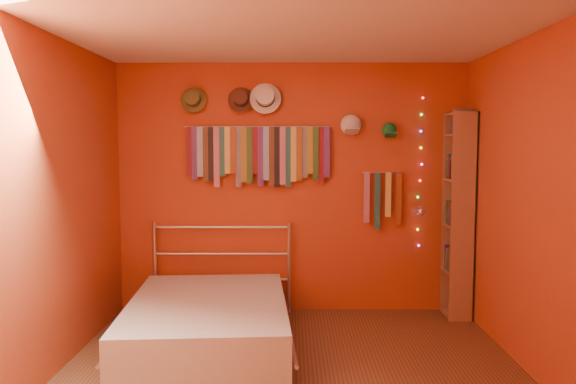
{
  "coord_description": "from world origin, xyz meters",
  "views": [
    {
      "loc": [
        -0.0,
        -3.89,
        1.7
      ],
      "look_at": [
        -0.04,
        0.9,
        1.29
      ],
      "focal_mm": 35.0,
      "sensor_mm": 36.0,
      "label": 1
    }
  ],
  "objects_px": {
    "reading_lamp": "(420,211)",
    "bed": "(208,321)",
    "tie_rack": "(258,153)",
    "bookshelf": "(463,214)"
  },
  "relations": [
    {
      "from": "tie_rack",
      "to": "reading_lamp",
      "type": "xyz_separation_m",
      "value": [
        1.57,
        -0.19,
        -0.56
      ]
    },
    {
      "from": "tie_rack",
      "to": "bed",
      "type": "height_order",
      "value": "tie_rack"
    },
    {
      "from": "reading_lamp",
      "to": "bookshelf",
      "type": "height_order",
      "value": "bookshelf"
    },
    {
      "from": "tie_rack",
      "to": "reading_lamp",
      "type": "distance_m",
      "value": 1.68
    },
    {
      "from": "tie_rack",
      "to": "reading_lamp",
      "type": "bearing_deg",
      "value": -6.75
    },
    {
      "from": "reading_lamp",
      "to": "bed",
      "type": "bearing_deg",
      "value": -157.39
    },
    {
      "from": "bed",
      "to": "reading_lamp",
      "type": "bearing_deg",
      "value": 18.66
    },
    {
      "from": "reading_lamp",
      "to": "tie_rack",
      "type": "bearing_deg",
      "value": 173.25
    },
    {
      "from": "reading_lamp",
      "to": "bed",
      "type": "relative_size",
      "value": 0.17
    },
    {
      "from": "reading_lamp",
      "to": "bookshelf",
      "type": "distance_m",
      "value": 0.42
    }
  ]
}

